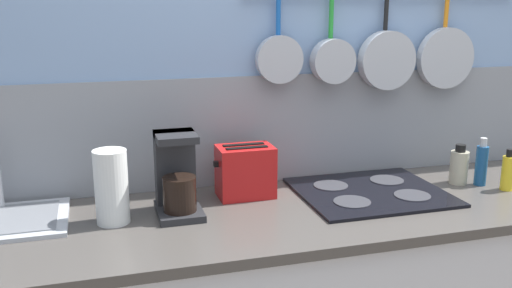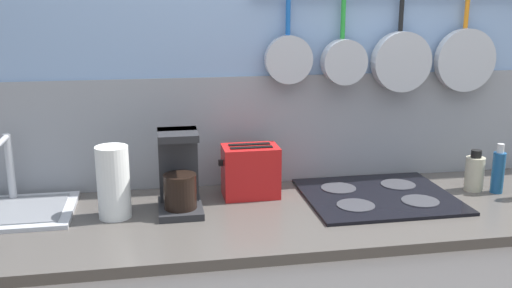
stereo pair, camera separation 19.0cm
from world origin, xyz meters
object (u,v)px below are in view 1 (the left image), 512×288
object	(u,v)px
toaster	(245,171)
bottle_hot_sauce	(459,166)
coffee_maker	(177,179)
bottle_cooking_wine	(508,172)
paper_towel_roll	(111,187)
bottle_dish_soap	(481,164)

from	to	relation	value
toaster	bottle_hot_sauce	distance (m)	0.86
coffee_maker	toaster	world-z (taller)	coffee_maker
coffee_maker	bottle_cooking_wine	world-z (taller)	coffee_maker
paper_towel_roll	bottle_dish_soap	size ratio (longest dim) A/B	1.29
coffee_maker	bottle_dish_soap	xyz separation A→B (m)	(1.20, -0.04, -0.03)
bottle_hot_sauce	bottle_cooking_wine	distance (m)	0.18
toaster	bottle_hot_sauce	bearing A→B (deg)	-5.92
paper_towel_roll	bottle_cooking_wine	distance (m)	1.48
bottle_hot_sauce	bottle_dish_soap	xyz separation A→B (m)	(0.07, -0.04, 0.01)
paper_towel_roll	bottle_dish_soap	world-z (taller)	paper_towel_roll
paper_towel_roll	bottle_hot_sauce	bearing A→B (deg)	1.73
paper_towel_roll	bottle_cooking_wine	size ratio (longest dim) A/B	1.52
coffee_maker	toaster	bearing A→B (deg)	18.56
bottle_cooking_wine	bottle_hot_sauce	bearing A→B (deg)	136.68
paper_towel_roll	bottle_hot_sauce	size ratio (longest dim) A/B	1.55
bottle_dish_soap	paper_towel_roll	bearing A→B (deg)	179.95
bottle_cooking_wine	coffee_maker	bearing A→B (deg)	174.45
toaster	bottle_cooking_wine	xyz separation A→B (m)	(0.99, -0.21, -0.02)
coffee_maker	bottle_hot_sauce	world-z (taller)	coffee_maker
paper_towel_roll	coffee_maker	bearing A→B (deg)	10.34
bottle_hot_sauce	bottle_dish_soap	distance (m)	0.08
paper_towel_roll	toaster	bearing A→B (deg)	14.93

